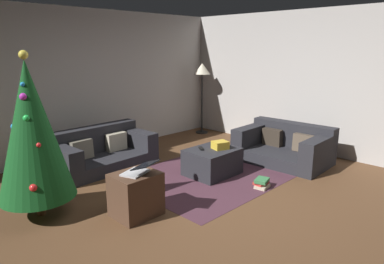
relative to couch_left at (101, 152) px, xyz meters
name	(u,v)px	position (x,y,z in m)	size (l,w,h in m)	color
ground_plane	(209,205)	(0.19, -2.24, -0.26)	(6.40, 6.40, 0.00)	brown
rear_partition	(80,83)	(0.19, 0.90, 1.04)	(6.40, 0.12, 2.60)	#BCB7B2
corner_partition	(327,83)	(3.33, -2.24, 1.04)	(0.12, 6.40, 2.60)	#B5B0AB
couch_left	(101,152)	(0.00, 0.00, 0.00)	(1.68, 0.91, 0.65)	#26262B
couch_right	(285,146)	(2.43, -1.99, 0.00)	(1.03, 1.54, 0.64)	#26262B
ottoman	(212,162)	(1.04, -1.54, -0.05)	(0.77, 0.62, 0.41)	#26262B
gift_box	(220,145)	(1.14, -1.61, 0.21)	(0.22, 0.19, 0.12)	gold
tv_remote	(201,148)	(0.91, -1.41, 0.16)	(0.05, 0.16, 0.02)	black
christmas_tree	(32,131)	(-1.40, -0.99, 0.77)	(0.86, 0.86, 1.91)	brown
side_table	(136,194)	(-0.61, -1.80, 0.00)	(0.52, 0.44, 0.52)	#4C3323
laptop	(139,170)	(-0.59, -1.86, 0.31)	(0.41, 0.44, 0.17)	silver
book_stack	(262,183)	(1.14, -2.39, -0.19)	(0.25, 0.22, 0.13)	beige
corner_lamp	(202,74)	(2.89, 0.43, 1.09)	(0.36, 0.36, 1.58)	black
area_rug	(212,174)	(1.04, -1.54, -0.26)	(2.60, 2.00, 0.01)	#482935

